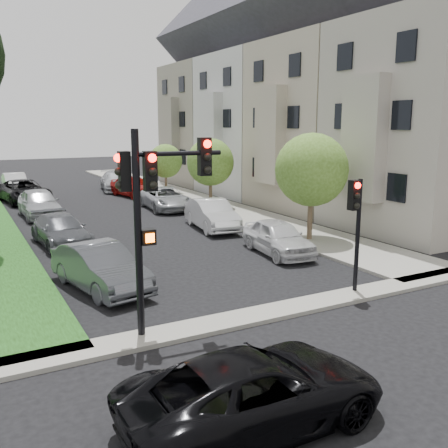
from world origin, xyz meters
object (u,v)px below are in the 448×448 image
small_tree_c (165,161)px  car_parked_0 (278,237)px  car_parked_4 (115,181)px  car_parked_8 (24,191)px  car_parked_1 (212,215)px  car_parked_9 (15,183)px  car_parked_5 (100,267)px  small_tree_a (312,170)px  traffic_signal_secondary (356,215)px  car_parked_3 (133,186)px  car_cross_near (255,391)px  small_tree_b (210,162)px  traffic_signal_main (153,196)px  car_parked_2 (166,198)px  car_parked_7 (39,203)px  car_parked_6 (61,231)px

small_tree_c → car_parked_0: small_tree_c is taller
car_parked_4 → car_parked_8: size_ratio=0.91×
car_parked_1 → car_parked_9: bearing=117.5°
car_parked_8 → car_parked_1: bearing=-70.6°
car_parked_0 → car_parked_1: car_parked_1 is taller
car_parked_5 → small_tree_a: bearing=0.8°
small_tree_c → traffic_signal_secondary: (-3.24, -23.37, 0.03)m
small_tree_a → car_parked_0: (-2.49, -1.17, -2.49)m
car_parked_9 → car_parked_0: bearing=-75.0°
car_parked_5 → car_parked_9: (0.21, 25.96, -0.01)m
small_tree_a → car_parked_3: 17.46m
traffic_signal_secondary → car_cross_near: size_ratio=0.75×
car_parked_1 → car_parked_8: size_ratio=0.82×
traffic_signal_secondary → car_parked_8: bearing=105.1°
small_tree_b → car_parked_4: (-2.73, 11.19, -2.14)m
traffic_signal_secondary → car_parked_8: 25.05m
small_tree_b → car_parked_1: 6.35m
small_tree_c → traffic_signal_main: size_ratio=0.73×
car_parked_2 → car_parked_7: (-7.20, 0.89, 0.13)m
car_cross_near → car_parked_3: 28.60m
car_parked_5 → car_parked_6: 6.57m
traffic_signal_secondary → car_parked_8: traffic_signal_secondary is taller
traffic_signal_main → car_parked_0: traffic_signal_main is taller
small_tree_a → car_parked_1: 5.68m
car_parked_5 → traffic_signal_secondary: bearing=-43.3°
car_parked_0 → car_parked_4: car_parked_4 is taller
car_cross_near → car_parked_4: car_parked_4 is taller
car_cross_near → car_parked_0: (6.97, 9.48, 0.03)m
car_parked_1 → car_parked_7: 10.22m
car_cross_near → car_parked_7: bearing=-0.1°
car_parked_5 → car_parked_6: car_parked_5 is taller
car_parked_0 → car_parked_5: 7.48m
car_parked_8 → car_cross_near: bearing=-97.9°
car_parked_3 → traffic_signal_main: bearing=-117.3°
small_tree_a → car_parked_2: size_ratio=0.98×
traffic_signal_main → car_parked_2: bearing=67.5°
car_parked_8 → car_parked_4: bearing=15.4°
car_parked_6 → car_parked_8: 13.40m
traffic_signal_secondary → car_parked_6: size_ratio=0.78×
small_tree_b → car_parked_3: 8.03m
small_tree_a → car_cross_near: small_tree_a is taller
car_parked_0 → car_parked_3: (-0.03, 18.27, 0.07)m
car_parked_0 → car_cross_near: bearing=-119.7°
car_parked_1 → car_parked_9: 20.67m
car_parked_4 → car_parked_7: bearing=-117.2°
car_parked_5 → car_parked_7: size_ratio=0.93×
traffic_signal_main → car_parked_6: bearing=91.5°
car_parked_3 → car_parked_5: size_ratio=1.02×
car_parked_4 → car_parked_7: size_ratio=1.05×
car_parked_5 → car_parked_7: car_parked_7 is taller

